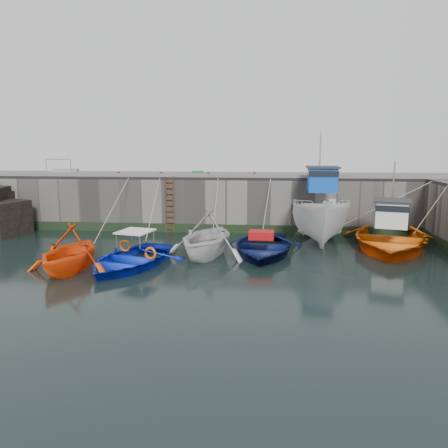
# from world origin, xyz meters

# --- Properties ---
(ground) EXTENTS (120.00, 120.00, 0.00)m
(ground) POSITION_xyz_m (0.00, 0.00, 0.00)
(ground) COLOR black
(ground) RESTS_ON ground
(quay_back) EXTENTS (30.00, 5.00, 3.00)m
(quay_back) POSITION_xyz_m (0.00, 12.50, 1.50)
(quay_back) COLOR slate
(quay_back) RESTS_ON ground
(road_back) EXTENTS (30.00, 5.00, 0.16)m
(road_back) POSITION_xyz_m (0.00, 12.50, 3.08)
(road_back) COLOR black
(road_back) RESTS_ON quay_back
(kerb_back) EXTENTS (30.00, 0.30, 0.20)m
(kerb_back) POSITION_xyz_m (0.00, 10.15, 3.26)
(kerb_back) COLOR slate
(kerb_back) RESTS_ON road_back
(algae_back) EXTENTS (30.00, 0.08, 0.50)m
(algae_back) POSITION_xyz_m (0.00, 9.96, 0.25)
(algae_back) COLOR black
(algae_back) RESTS_ON ground
(ladder) EXTENTS (0.51, 0.08, 3.20)m
(ladder) POSITION_xyz_m (-2.00, 9.91, 1.59)
(ladder) COLOR #3F1E0F
(ladder) RESTS_ON ground
(boat_near_white) EXTENTS (3.70, 4.25, 2.19)m
(boat_near_white) POSITION_xyz_m (-4.41, 2.04, 0.00)
(boat_near_white) COLOR #FF4C0D
(boat_near_white) RESTS_ON ground
(boat_near_white_rope) EXTENTS (0.04, 6.05, 3.10)m
(boat_near_white_rope) POSITION_xyz_m (-4.41, 7.27, 0.00)
(boat_near_white_rope) COLOR tan
(boat_near_white_rope) RESTS_ON ground
(boat_near_blue) EXTENTS (4.87, 5.96, 1.08)m
(boat_near_blue) POSITION_xyz_m (-2.21, 2.93, 0.00)
(boat_near_blue) COLOR #0E29D2
(boat_near_blue) RESTS_ON ground
(boat_near_blue_rope) EXTENTS (0.04, 5.26, 3.10)m
(boat_near_blue_rope) POSITION_xyz_m (-2.21, 7.71, 0.00)
(boat_near_blue_rope) COLOR tan
(boat_near_blue_rope) RESTS_ON ground
(boat_near_blacktrim) EXTENTS (4.94, 5.41, 2.44)m
(boat_near_blacktrim) POSITION_xyz_m (0.77, 4.82, 0.00)
(boat_near_blacktrim) COLOR silver
(boat_near_blacktrim) RESTS_ON ground
(boat_near_blacktrim_rope) EXTENTS (0.04, 3.73, 3.10)m
(boat_near_blacktrim_rope) POSITION_xyz_m (0.77, 8.66, 0.00)
(boat_near_blacktrim_rope) COLOR tan
(boat_near_blacktrim_rope) RESTS_ON ground
(boat_near_navy) EXTENTS (4.34, 5.81, 1.15)m
(boat_near_navy) POSITION_xyz_m (3.30, 5.55, 0.00)
(boat_near_navy) COLOR #0A1340
(boat_near_navy) RESTS_ON ground
(boat_near_navy_rope) EXTENTS (0.04, 3.25, 3.10)m
(boat_near_navy_rope) POSITION_xyz_m (3.30, 9.03, 0.00)
(boat_near_navy_rope) COLOR tan
(boat_near_navy_rope) RESTS_ON ground
(boat_far_white) EXTENTS (3.17, 7.75, 5.95)m
(boat_far_white) POSITION_xyz_m (6.30, 8.89, 1.24)
(boat_far_white) COLOR silver
(boat_far_white) RESTS_ON ground
(boat_far_orange) EXTENTS (6.97, 8.41, 4.51)m
(boat_far_orange) POSITION_xyz_m (9.49, 7.15, 0.49)
(boat_far_orange) COLOR #EC5E0C
(boat_far_orange) RESTS_ON ground
(fish_crate) EXTENTS (0.69, 0.49, 0.31)m
(fish_crate) POSITION_xyz_m (-0.50, 10.83, 3.32)
(fish_crate) COLOR #188539
(fish_crate) RESTS_ON road_back
(railing) EXTENTS (1.60, 1.05, 1.00)m
(railing) POSITION_xyz_m (-8.75, 11.25, 3.36)
(railing) COLOR #A5A8AD
(railing) RESTS_ON road_back
(bollard_a) EXTENTS (0.18, 0.18, 0.28)m
(bollard_a) POSITION_xyz_m (-5.00, 10.25, 3.30)
(bollard_a) COLOR #3F1E0F
(bollard_a) RESTS_ON road_back
(bollard_b) EXTENTS (0.18, 0.18, 0.28)m
(bollard_b) POSITION_xyz_m (-2.50, 10.25, 3.30)
(bollard_b) COLOR #3F1E0F
(bollard_b) RESTS_ON road_back
(bollard_c) EXTENTS (0.18, 0.18, 0.28)m
(bollard_c) POSITION_xyz_m (0.20, 10.25, 3.30)
(bollard_c) COLOR #3F1E0F
(bollard_c) RESTS_ON road_back
(bollard_d) EXTENTS (0.18, 0.18, 0.28)m
(bollard_d) POSITION_xyz_m (2.80, 10.25, 3.30)
(bollard_d) COLOR #3F1E0F
(bollard_d) RESTS_ON road_back
(bollard_e) EXTENTS (0.18, 0.18, 0.28)m
(bollard_e) POSITION_xyz_m (6.00, 10.25, 3.30)
(bollard_e) COLOR #3F1E0F
(bollard_e) RESTS_ON road_back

